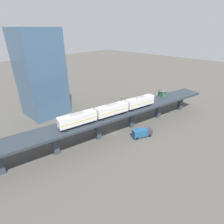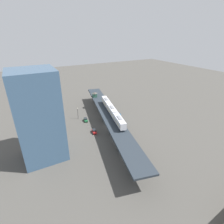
{
  "view_description": "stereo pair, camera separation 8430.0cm",
  "coord_description": "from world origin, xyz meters",
  "px_view_note": "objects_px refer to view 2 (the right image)",
  "views": [
    {
      "loc": [
        -38.01,
        41.01,
        35.6
      ],
      "look_at": [
        -1.01,
        1.81,
        9.62
      ],
      "focal_mm": 28.0,
      "sensor_mm": 36.0,
      "label": 1
    },
    {
      "loc": [
        38.51,
        74.34,
        47.43
      ],
      "look_at": [
        -1.01,
        1.81,
        9.62
      ],
      "focal_mm": 28.0,
      "sensor_mm": 36.0,
      "label": 2
    }
  ],
  "objects_px": {
    "street_car_green": "(86,120)",
    "office_tower": "(39,117)",
    "street_car_red": "(94,131)",
    "street_lamp": "(78,113)",
    "subway_train": "(112,110)",
    "delivery_truck": "(119,117)",
    "signal_hut": "(95,94)"
  },
  "relations": [
    {
      "from": "street_car_green",
      "to": "delivery_truck",
      "type": "bearing_deg",
      "value": 156.61
    },
    {
      "from": "delivery_truck",
      "to": "street_lamp",
      "type": "bearing_deg",
      "value": -31.72
    },
    {
      "from": "street_lamp",
      "to": "office_tower",
      "type": "relative_size",
      "value": 0.19
    },
    {
      "from": "street_car_red",
      "to": "street_lamp",
      "type": "distance_m",
      "value": 19.82
    },
    {
      "from": "street_car_red",
      "to": "delivery_truck",
      "type": "relative_size",
      "value": 0.62
    },
    {
      "from": "subway_train",
      "to": "office_tower",
      "type": "bearing_deg",
      "value": 10.43
    },
    {
      "from": "street_car_green",
      "to": "office_tower",
      "type": "bearing_deg",
      "value": 39.25
    },
    {
      "from": "street_lamp",
      "to": "office_tower",
      "type": "height_order",
      "value": "office_tower"
    },
    {
      "from": "street_car_red",
      "to": "street_lamp",
      "type": "relative_size",
      "value": 0.67
    },
    {
      "from": "subway_train",
      "to": "street_car_green",
      "type": "distance_m",
      "value": 20.0
    },
    {
      "from": "street_lamp",
      "to": "street_car_green",
      "type": "bearing_deg",
      "value": 119.19
    },
    {
      "from": "signal_hut",
      "to": "street_car_green",
      "type": "relative_size",
      "value": 0.83
    },
    {
      "from": "signal_hut",
      "to": "street_car_red",
      "type": "bearing_deg",
      "value": 65.4
    },
    {
      "from": "subway_train",
      "to": "office_tower",
      "type": "height_order",
      "value": "office_tower"
    },
    {
      "from": "street_car_red",
      "to": "delivery_truck",
      "type": "height_order",
      "value": "delivery_truck"
    },
    {
      "from": "street_car_green",
      "to": "street_car_red",
      "type": "bearing_deg",
      "value": 86.77
    },
    {
      "from": "subway_train",
      "to": "signal_hut",
      "type": "relative_size",
      "value": 9.52
    },
    {
      "from": "street_car_green",
      "to": "office_tower",
      "type": "xyz_separation_m",
      "value": [
        25.85,
        21.12,
        17.06
      ]
    },
    {
      "from": "subway_train",
      "to": "signal_hut",
      "type": "height_order",
      "value": "subway_train"
    },
    {
      "from": "delivery_truck",
      "to": "street_car_green",
      "type": "bearing_deg",
      "value": -23.39
    },
    {
      "from": "subway_train",
      "to": "signal_hut",
      "type": "distance_m",
      "value": 29.77
    },
    {
      "from": "subway_train",
      "to": "street_car_green",
      "type": "bearing_deg",
      "value": -56.66
    },
    {
      "from": "subway_train",
      "to": "delivery_truck",
      "type": "xyz_separation_m",
      "value": [
        -8.35,
        -6.83,
        -8.9
      ]
    },
    {
      "from": "signal_hut",
      "to": "office_tower",
      "type": "bearing_deg",
      "value": 43.19
    },
    {
      "from": "subway_train",
      "to": "office_tower",
      "type": "distance_m",
      "value": 36.79
    },
    {
      "from": "signal_hut",
      "to": "street_lamp",
      "type": "relative_size",
      "value": 0.56
    },
    {
      "from": "street_car_red",
      "to": "street_lamp",
      "type": "height_order",
      "value": "street_lamp"
    },
    {
      "from": "signal_hut",
      "to": "delivery_truck",
      "type": "xyz_separation_m",
      "value": [
        -5.32,
        22.77,
        -8.16
      ]
    },
    {
      "from": "street_lamp",
      "to": "signal_hut",
      "type": "bearing_deg",
      "value": -147.34
    },
    {
      "from": "street_car_red",
      "to": "delivery_truck",
      "type": "bearing_deg",
      "value": -160.61
    },
    {
      "from": "street_lamp",
      "to": "office_tower",
      "type": "distance_m",
      "value": 37.54
    },
    {
      "from": "signal_hut",
      "to": "delivery_truck",
      "type": "relative_size",
      "value": 0.52
    }
  ]
}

